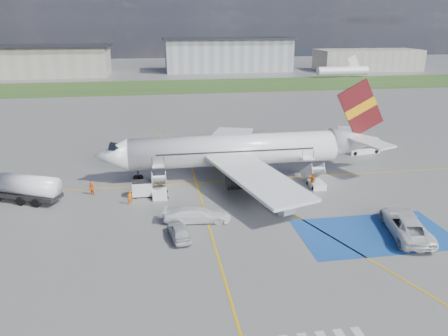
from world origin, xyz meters
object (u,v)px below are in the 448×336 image
Objects in this scene: belt_loader at (363,150)px; van_white_a at (406,222)px; car_silver_b at (277,204)px; van_white_b at (197,212)px; airliner at (245,149)px; fuel_tanker at (22,190)px; gpu_cart at (142,189)px; car_silver_a at (179,231)px.

belt_loader is 0.83× the size of van_white_a.
van_white_a is (10.29, -6.96, 0.53)m from car_silver_b.
belt_loader is 33.26m from van_white_b.
van_white_b is at bearing -152.35° from belt_loader.
car_silver_b is 0.84× the size of van_white_b.
van_white_a is 19.70m from van_white_b.
airliner is at bearing -44.97° from van_white_a.
van_white_b is (-7.54, -12.72, -2.42)m from airliner.
belt_loader is at bearing -94.56° from van_white_a.
airliner is 8.79× the size of car_silver_b.
fuel_tanker reaches higher than car_silver_b.
gpu_cart is 34.50m from belt_loader.
car_silver_a is 0.64× the size of van_white_a.
airliner is at bearing -128.98° from car_silver_a.
fuel_tanker reaches higher than car_silver_a.
car_silver_a is 20.96m from van_white_a.
gpu_cart is (13.01, -0.79, -0.47)m from fuel_tanker.
airliner is 6.81× the size of belt_loader.
airliner is 14.98m from van_white_b.
airliner is at bearing 24.08° from gpu_cart.
car_silver_b is at bearing -22.05° from gpu_cart.
van_white_b is (-18.86, 5.69, -0.25)m from van_white_a.
airliner is 18.77m from car_silver_a.
car_silver_a is 3.80m from van_white_b.
gpu_cart is at bearing -167.83° from belt_loader.
airliner is 7.42× the size of van_white_b.
van_white_b reaches higher than car_silver_a.
belt_loader is 1.30× the size of car_silver_a.
gpu_cart is at bearing -45.53° from car_silver_b.
fuel_tanker reaches higher than van_white_a.
gpu_cart is at bearing -15.11° from van_white_a.
fuel_tanker is at bearing -174.27° from belt_loader.
belt_loader is at bearing -150.23° from car_silver_a.
car_silver_b is at bearing -165.00° from car_silver_a.
belt_loader is 1.09× the size of van_white_b.
van_white_b is (1.95, 3.25, 0.26)m from car_silver_a.
car_silver_b is 8.67m from van_white_b.
airliner is 21.72m from van_white_a.
van_white_a reaches higher than car_silver_b.
belt_loader is 36.77m from car_silver_a.
belt_loader is at bearing -48.12° from van_white_b.
gpu_cart is 27.57m from van_white_a.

